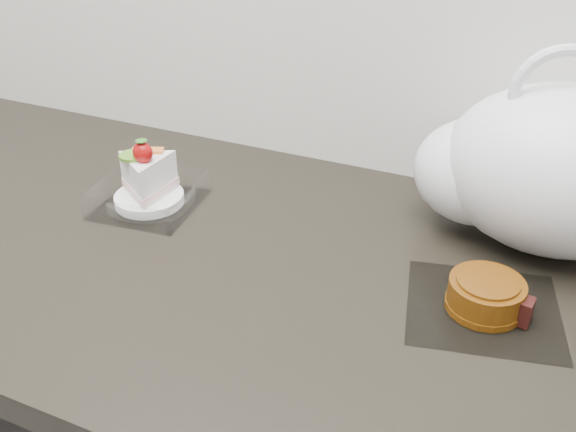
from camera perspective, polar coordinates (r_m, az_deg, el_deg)
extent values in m
cube|color=black|center=(0.90, -7.44, -3.53)|extent=(2.04, 0.64, 0.04)
cube|color=white|center=(0.99, -12.16, 1.06)|extent=(0.15, 0.15, 0.00)
cylinder|color=white|center=(0.98, -12.22, 1.51)|extent=(0.10, 0.10, 0.01)
ellipsoid|color=#B50D0C|center=(0.94, -12.79, 5.52)|extent=(0.03, 0.03, 0.03)
cone|color=#2D7223|center=(0.93, -12.89, 6.35)|extent=(0.02, 0.02, 0.01)
cylinder|color=#5F972C|center=(0.96, -13.70, 5.22)|extent=(0.04, 0.04, 0.00)
cube|color=orange|center=(0.97, -12.39, 5.70)|extent=(0.05, 0.03, 0.00)
cube|color=white|center=(0.80, 16.95, -7.84)|extent=(0.21, 0.20, 0.00)
cylinder|color=#64390B|center=(0.79, 17.16, -6.74)|extent=(0.12, 0.12, 0.04)
cylinder|color=#64390B|center=(0.80, 17.00, -7.56)|extent=(0.12, 0.12, 0.01)
cylinder|color=#64390B|center=(0.77, 17.39, -5.54)|extent=(0.09, 0.09, 0.00)
cube|color=black|center=(0.78, 20.00, -7.90)|extent=(0.03, 0.03, 0.03)
ellipsoid|color=white|center=(0.89, 22.88, 3.72)|extent=(0.33, 0.27, 0.22)
ellipsoid|color=white|center=(0.91, 16.50, 3.79)|extent=(0.20, 0.18, 0.15)
torus|color=white|center=(0.85, 22.97, 9.99)|extent=(0.12, 0.05, 0.12)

